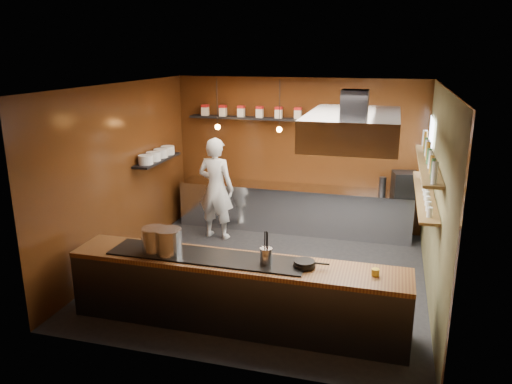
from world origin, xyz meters
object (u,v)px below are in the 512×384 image
(extractor_hood, at_px, (353,127))
(chef, at_px, (216,188))
(stockpot_small, at_px, (155,240))
(stockpot_large, at_px, (168,242))
(espresso_machine, at_px, (405,184))

(extractor_hood, distance_m, chef, 3.54)
(stockpot_small, bearing_deg, stockpot_large, -9.40)
(stockpot_large, xyz_separation_m, chef, (-0.46, 3.07, -0.13))
(extractor_hood, height_order, espresso_machine, extractor_hood)
(stockpot_large, relative_size, espresso_machine, 0.81)
(stockpot_small, relative_size, espresso_machine, 0.80)
(stockpot_small, bearing_deg, espresso_machine, 49.98)
(extractor_hood, distance_m, espresso_machine, 3.02)
(extractor_hood, bearing_deg, stockpot_small, -152.56)
(stockpot_small, xyz_separation_m, chef, (-0.25, 3.03, -0.13))
(stockpot_small, height_order, chef, chef)
(extractor_hood, height_order, stockpot_large, extractor_hood)
(stockpot_large, bearing_deg, stockpot_small, 170.60)
(espresso_machine, bearing_deg, stockpot_large, -139.72)
(extractor_hood, xyz_separation_m, espresso_machine, (0.80, 2.56, -1.39))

